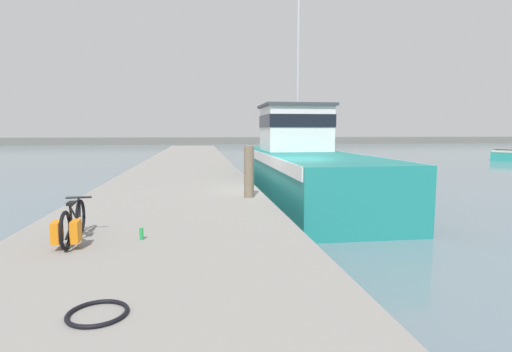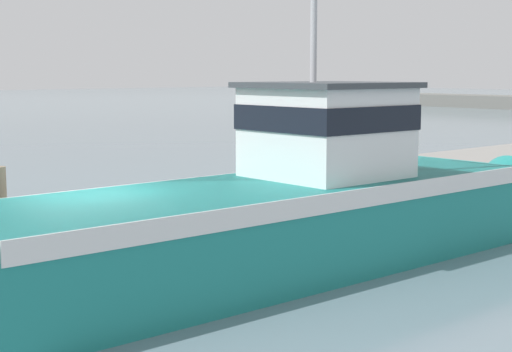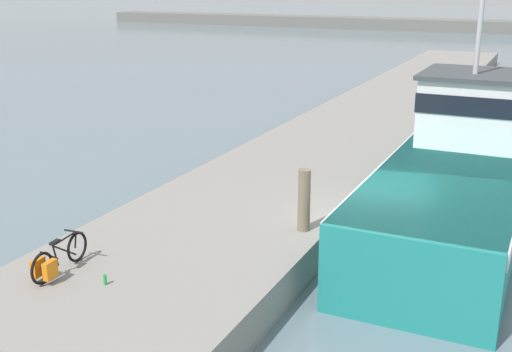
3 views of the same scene
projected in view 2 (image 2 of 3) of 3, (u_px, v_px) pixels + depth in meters
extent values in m
plane|color=slate|center=(91.00, 289.00, 14.90)|extent=(320.00, 320.00, 0.00)
cube|color=gray|center=(11.00, 238.00, 17.50)|extent=(5.31, 80.00, 0.85)
cube|color=teal|center=(270.00, 229.00, 15.91)|extent=(3.46, 12.96, 1.87)
cone|color=teal|center=(484.00, 192.00, 20.86)|extent=(1.79, 2.34, 1.77)
cube|color=white|center=(270.00, 192.00, 15.81)|extent=(3.52, 12.71, 0.37)
cube|color=white|center=(327.00, 132.00, 16.71)|extent=(2.72, 2.81, 1.89)
cube|color=black|center=(327.00, 117.00, 16.66)|extent=(2.78, 2.87, 0.53)
cube|color=#3D4247|center=(327.00, 85.00, 16.58)|extent=(2.94, 3.04, 0.12)
cylinder|color=#756651|center=(0.00, 204.00, 15.01)|extent=(0.28, 0.28, 1.46)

